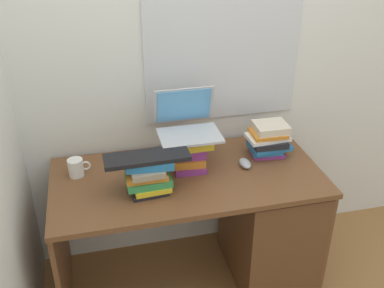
% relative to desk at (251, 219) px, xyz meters
% --- Properties ---
extents(ground_plane, '(6.00, 6.00, 0.00)m').
position_rel_desk_xyz_m(ground_plane, '(-0.37, 0.03, -0.41)').
color(ground_plane, olive).
extents(wall_back, '(6.00, 0.06, 2.60)m').
position_rel_desk_xyz_m(wall_back, '(-0.37, 0.42, 0.89)').
color(wall_back, silver).
rests_on(wall_back, ground).
extents(desk, '(1.45, 0.70, 0.75)m').
position_rel_desk_xyz_m(desk, '(0.00, 0.00, 0.00)').
color(desk, brown).
rests_on(desk, ground).
extents(book_stack_tall, '(0.24, 0.18, 0.19)m').
position_rel_desk_xyz_m(book_stack_tall, '(-0.35, 0.10, 0.44)').
color(book_stack_tall, '#8C338C').
rests_on(book_stack_tall, desk).
extents(book_stack_keyboard_riser, '(0.25, 0.20, 0.18)m').
position_rel_desk_xyz_m(book_stack_keyboard_riser, '(-0.59, -0.06, 0.43)').
color(book_stack_keyboard_riser, black).
rests_on(book_stack_keyboard_riser, desk).
extents(book_stack_side, '(0.25, 0.19, 0.19)m').
position_rel_desk_xyz_m(book_stack_side, '(0.13, 0.14, 0.44)').
color(book_stack_side, '#8C338C').
rests_on(book_stack_side, desk).
extents(laptop, '(0.33, 0.28, 0.23)m').
position_rel_desk_xyz_m(laptop, '(-0.34, 0.16, 0.59)').
color(laptop, '#B7BABF').
rests_on(laptop, book_stack_tall).
extents(keyboard, '(0.42, 0.15, 0.02)m').
position_rel_desk_xyz_m(keyboard, '(-0.59, -0.06, 0.54)').
color(keyboard, black).
rests_on(keyboard, book_stack_keyboard_riser).
extents(computer_mouse, '(0.06, 0.10, 0.04)m').
position_rel_desk_xyz_m(computer_mouse, '(-0.04, 0.05, 0.36)').
color(computer_mouse, '#A5A8AD').
rests_on(computer_mouse, desk).
extents(mug, '(0.12, 0.08, 0.10)m').
position_rel_desk_xyz_m(mug, '(-0.95, 0.16, 0.39)').
color(mug, white).
rests_on(mug, desk).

